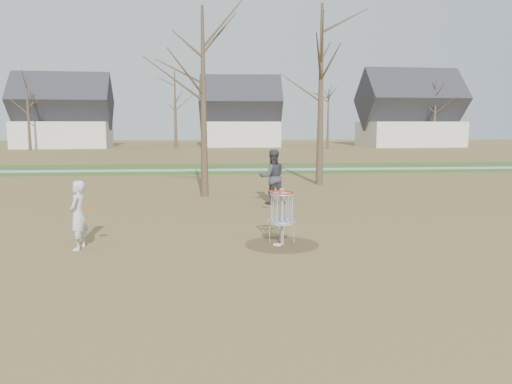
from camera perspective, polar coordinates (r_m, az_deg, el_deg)
ground at (r=12.24m, az=2.95°, el=-6.03°), size 160.00×160.00×0.00m
green_band at (r=32.94m, az=-2.05°, el=2.70°), size 160.00×8.00×0.01m
footpath at (r=31.94m, az=-1.95°, el=2.56°), size 160.00×1.50×0.01m
dirt_circle at (r=12.24m, az=2.95°, el=-6.01°), size 1.80×1.80×0.01m
player_standing at (r=12.34m, az=-19.69°, el=-2.52°), size 0.45×0.63×1.62m
player_throwing at (r=18.25m, az=1.90°, el=1.74°), size 1.05×0.86×2.00m
disc_grounded at (r=12.15m, az=2.48°, el=-6.03°), size 0.22×0.22×0.02m
discs_in_play at (r=14.04m, az=-6.31°, el=-0.61°), size 4.90×4.76×0.32m
disc_golf_basket at (r=12.05m, az=2.98°, el=-1.81°), size 0.64×0.64×1.35m
bare_trees at (r=47.74m, az=-0.82°, el=10.70°), size 52.62×44.98×9.00m
houses_row at (r=64.61m, az=0.38°, el=8.32°), size 56.51×10.01×7.26m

